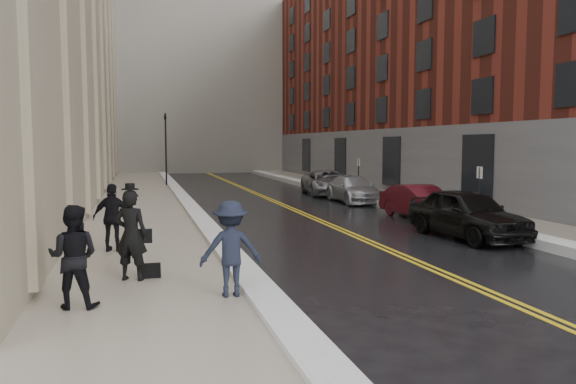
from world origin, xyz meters
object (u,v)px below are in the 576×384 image
car_maroon (420,202)px  pedestrian_b (231,249)px  car_silver_near (353,189)px  car_black (467,214)px  car_silver_far (327,183)px  pedestrian_main (131,235)px  pedestrian_c (113,218)px  pedestrian_a (73,256)px

car_maroon → pedestrian_b: 13.97m
car_silver_near → car_maroon: bearing=-86.8°
car_black → pedestrian_b: size_ratio=2.59×
car_silver_far → pedestrian_main: bearing=-113.1°
pedestrian_c → pedestrian_b: bearing=127.2°
pedestrian_main → pedestrian_b: (1.87, -1.78, -0.06)m
car_maroon → pedestrian_b: pedestrian_b is taller
car_black → car_silver_far: 15.82m
car_maroon → car_silver_near: 6.69m
car_black → car_silver_far: size_ratio=0.91×
pedestrian_main → pedestrian_b: size_ratio=1.06×
car_silver_near → car_silver_far: size_ratio=0.90×
pedestrian_c → car_black: bearing=-166.5°
car_maroon → pedestrian_main: 14.18m
pedestrian_b → pedestrian_c: pedestrian_c is taller
car_silver_near → pedestrian_main: bearing=-125.5°
car_maroon → car_silver_far: car_silver_far is taller
pedestrian_a → pedestrian_b: size_ratio=1.01×
pedestrian_main → pedestrian_a: (-0.98, -1.83, -0.05)m
pedestrian_a → pedestrian_c: 5.36m
car_silver_far → pedestrian_a: 24.46m
car_silver_near → pedestrian_main: 18.76m
pedestrian_a → pedestrian_b: 2.85m
car_maroon → pedestrian_main: size_ratio=2.13×
car_maroon → pedestrian_a: bearing=-146.7°
car_silver_far → pedestrian_c: pedestrian_c is taller
car_black → car_silver_far: (0.60, 15.81, -0.08)m
pedestrian_main → car_maroon: bearing=-120.9°
car_maroon → car_silver_far: bearing=85.1°
car_silver_far → pedestrian_c: 19.72m
pedestrian_b → pedestrian_main: bearing=-40.6°
car_silver_far → pedestrian_b: (-9.22, -21.22, 0.34)m
car_silver_far → pedestrian_c: size_ratio=2.85×
car_maroon → pedestrian_a: (-12.36, -10.28, 0.39)m
pedestrian_main → pedestrian_b: bearing=158.9°
car_maroon → car_silver_near: bearing=86.1°
pedestrian_c → pedestrian_main: bearing=111.3°
pedestrian_main → pedestrian_a: bearing=84.5°
car_silver_near → pedestrian_c: 16.43m
pedestrian_main → car_black: bearing=-138.4°
car_black → pedestrian_b: 10.18m
car_silver_far → pedestrian_a: pedestrian_a is taller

